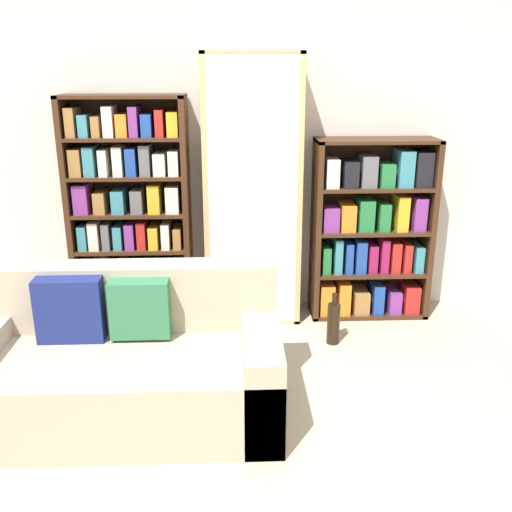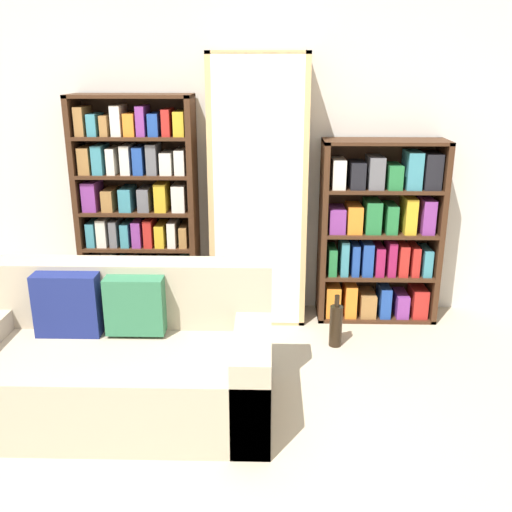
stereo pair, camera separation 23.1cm
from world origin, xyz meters
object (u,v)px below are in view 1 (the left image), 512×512
object	(u,v)px
couch	(124,367)
bookshelf_left	(130,214)
wine_bottle	(333,323)
bookshelf_right	(372,232)
display_cabinet	(252,194)

from	to	relation	value
couch	bookshelf_left	size ratio (longest dim) A/B	1.01
bookshelf_left	wine_bottle	size ratio (longest dim) A/B	4.44
bookshelf_right	couch	bearing A→B (deg)	-141.73
bookshelf_left	display_cabinet	world-z (taller)	display_cabinet
wine_bottle	bookshelf_left	bearing A→B (deg)	160.45
bookshelf_left	wine_bottle	bearing A→B (deg)	-19.55
bookshelf_right	display_cabinet	bearing A→B (deg)	-179.00
couch	wine_bottle	size ratio (longest dim) A/B	4.49
couch	display_cabinet	bearing A→B (deg)	59.86
bookshelf_left	wine_bottle	xyz separation A→B (m)	(1.44, -0.51, -0.66)
couch	wine_bottle	bearing A→B (deg)	31.42
bookshelf_right	bookshelf_left	bearing A→B (deg)	180.00
display_cabinet	wine_bottle	bearing A→B (deg)	-42.27
bookshelf_right	wine_bottle	world-z (taller)	bookshelf_right
bookshelf_left	display_cabinet	distance (m)	0.91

